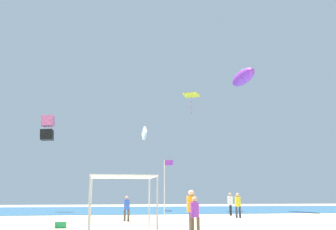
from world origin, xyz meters
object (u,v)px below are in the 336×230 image
at_px(kite_diamond_yellow, 191,96).
at_px(person_rightmost, 195,212).
at_px(kite_inflatable_purple, 243,77).
at_px(kite_box_pink, 47,128).
at_px(kite_parafoil_white, 144,133).
at_px(person_leftmost, 238,203).
at_px(person_near_tent, 230,202).
at_px(cooler_box, 61,225).
at_px(person_central, 127,206).
at_px(banner_flag, 165,184).
at_px(person_far_shore, 191,207).
at_px(canopy_tent, 123,179).

bearing_deg(kite_diamond_yellow, person_rightmost, -76.03).
bearing_deg(kite_inflatable_purple, kite_box_pink, 81.72).
bearing_deg(kite_parafoil_white, person_leftmost, 22.40).
bearing_deg(kite_box_pink, person_near_tent, 59.17).
relative_size(person_leftmost, kite_inflatable_purple, 0.34).
relative_size(cooler_box, kite_diamond_yellow, 0.23).
distance_m(person_leftmost, kite_inflatable_purple, 19.01).
height_order(person_near_tent, kite_diamond_yellow, kite_diamond_yellow).
xyz_separation_m(person_leftmost, person_rightmost, (-6.21, -11.32, -0.15)).
relative_size(person_leftmost, person_rightmost, 1.16).
xyz_separation_m(person_central, banner_flag, (2.50, -0.34, 1.42)).
xyz_separation_m(person_near_tent, person_far_shore, (-6.53, -12.96, 0.01)).
bearing_deg(kite_box_pink, person_rightmost, 23.35).
relative_size(person_near_tent, kite_box_pink, 0.69).
xyz_separation_m(person_near_tent, person_rightmost, (-6.81, -14.71, -0.17)).
distance_m(canopy_tent, kite_inflatable_purple, 29.65).
distance_m(canopy_tent, person_rightmost, 3.47).
xyz_separation_m(person_near_tent, kite_box_pink, (-16.71, 10.85, 7.74)).
bearing_deg(kite_box_pink, cooler_box, 12.68).
relative_size(person_near_tent, person_far_shore, 0.99).
relative_size(person_far_shore, kite_inflatable_purple, 0.35).
distance_m(person_central, kite_diamond_yellow, 21.61).
xyz_separation_m(person_leftmost, banner_flag, (-6.00, -2.65, 1.30)).
height_order(kite_diamond_yellow, kite_inflatable_purple, kite_inflatable_purple).
relative_size(person_leftmost, kite_parafoil_white, 0.52).
distance_m(canopy_tent, person_leftmost, 14.20).
relative_size(person_near_tent, kite_inflatable_purple, 0.35).
xyz_separation_m(person_near_tent, banner_flag, (-6.60, -6.04, 1.27)).
relative_size(person_rightmost, kite_inflatable_purple, 0.29).
bearing_deg(cooler_box, person_central, 51.27).
distance_m(person_leftmost, person_rightmost, 12.91).
distance_m(person_rightmost, cooler_box, 7.47).
relative_size(person_central, kite_parafoil_white, 0.46).
distance_m(person_rightmost, kite_diamond_yellow, 28.31).
xyz_separation_m(banner_flag, kite_parafoil_white, (0.63, 18.28, 6.42)).
relative_size(kite_diamond_yellow, kite_parafoil_white, 0.69).
bearing_deg(banner_flag, person_near_tent, 42.48).
bearing_deg(kite_diamond_yellow, kite_parafoil_white, -173.99).
xyz_separation_m(cooler_box, kite_inflatable_purple, (17.74, 18.55, 14.87)).
bearing_deg(cooler_box, person_rightmost, -36.40).
bearing_deg(canopy_tent, kite_diamond_yellow, 69.30).
bearing_deg(person_far_shore, canopy_tent, -73.66).
relative_size(person_rightmost, kite_parafoil_white, 0.45).
xyz_separation_m(person_far_shore, kite_parafoil_white, (0.56, 25.20, 7.68)).
xyz_separation_m(person_rightmost, kite_parafoil_white, (0.84, 26.95, 7.87)).
bearing_deg(person_near_tent, cooler_box, -38.60).
xyz_separation_m(cooler_box, kite_diamond_yellow, (12.03, 20.47, 12.83)).
bearing_deg(person_far_shore, person_leftmost, 146.84).
bearing_deg(person_near_tent, canopy_tent, -22.66).
distance_m(person_rightmost, kite_inflatable_purple, 29.41).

